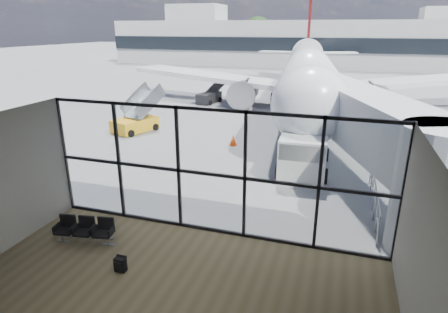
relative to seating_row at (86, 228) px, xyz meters
The scene contains 20 objects.
ground 42.13m from the seating_row, 84.77° to the left, with size 220.00×220.00×0.00m, color slate.
lounge_shell 5.25m from the seating_row, 36.60° to the right, with size 12.02×8.01×4.51m.
glass_curtain_wall 4.65m from the seating_row, 26.88° to the left, with size 12.10×0.12×4.50m.
jet_bridge 12.76m from the seating_row, 45.90° to the left, with size 8.00×16.50×4.33m.
apron_railing 10.90m from the seating_row, 29.98° to the left, with size 0.06×5.46×1.11m.
far_terminal 64.11m from the seating_row, 87.08° to the left, with size 80.00×12.20×11.00m.
tree_0 84.73m from the seating_row, 119.10° to the left, with size 4.95×4.95×7.12m.
tree_1 82.02m from the seating_row, 115.43° to the left, with size 5.61×5.61×8.07m.
tree_2 79.67m from the seating_row, 111.52° to the left, with size 6.27×6.27×9.03m.
tree_3 77.60m from the seating_row, 107.39° to the left, with size 4.95×4.95×7.12m.
tree_4 76.06m from the seating_row, 103.06° to the left, with size 5.61×5.61×8.07m.
tree_5 74.98m from the seating_row, 98.58° to the left, with size 6.27×6.27×9.03m.
seating_row is the anchor object (origin of this frame).
backpack 2.33m from the seating_row, 28.72° to the right, with size 0.33×0.30×0.50m.
airliner 27.77m from the seating_row, 80.77° to the left, with size 34.65×40.27×10.39m.
service_van 11.03m from the seating_row, 55.12° to the left, with size 2.55×4.99×2.14m.
belt_loader 24.82m from the seating_row, 100.14° to the left, with size 1.90×3.86×1.70m.
mobile_stairs 14.36m from the seating_row, 113.64° to the left, with size 2.81×3.95×2.53m.
traffic_cone_a 12.17m from the seating_row, 82.15° to the left, with size 0.48×0.48×0.68m.
traffic_cone_c 13.94m from the seating_row, 59.45° to the left, with size 0.36×0.36×0.52m.
Camera 1 is at (4.05, -11.14, 6.97)m, focal length 30.00 mm.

